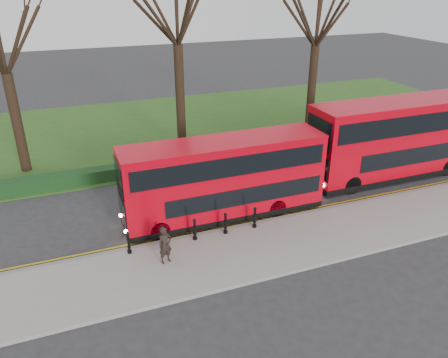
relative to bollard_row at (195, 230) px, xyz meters
name	(u,v)px	position (x,y,z in m)	size (l,w,h in m)	color
ground	(200,225)	(0.66, 1.35, -0.65)	(120.00, 120.00, 0.00)	#28282B
pavement	(222,257)	(0.66, -1.65, -0.57)	(60.00, 4.00, 0.15)	gray
kerb	(206,234)	(0.66, 0.35, -0.57)	(60.00, 0.25, 0.16)	slate
grass_verge	(140,131)	(0.66, 16.35, -0.62)	(60.00, 18.00, 0.06)	#2B4918
hedge	(165,165)	(0.66, 8.15, -0.25)	(60.00, 0.90, 0.80)	black
yellow_line_outer	(204,232)	(0.66, 0.65, -0.64)	(60.00, 0.10, 0.01)	yellow
yellow_line_inner	(203,230)	(0.66, 0.85, -0.64)	(60.00, 0.10, 0.01)	yellow
tree_mid	(176,5)	(2.66, 11.35, 8.69)	(8.21, 8.21, 12.83)	black
tree_right	(318,14)	(12.66, 11.35, 7.91)	(7.54, 7.54, 11.78)	black
bollard_row	(195,230)	(0.00, 0.00, 0.00)	(6.06, 0.15, 1.00)	black
bus_lead	(224,179)	(2.11, 1.82, 1.35)	(9.99, 2.30, 3.97)	#B80212
bus_rear	(402,138)	(13.61, 2.72, 1.66)	(11.54, 2.65, 4.59)	#B80212
pedestrian	(165,245)	(-1.64, -1.20, 0.32)	(0.60, 0.39, 1.64)	black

